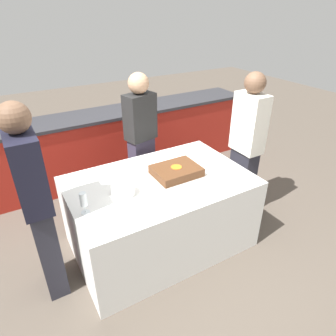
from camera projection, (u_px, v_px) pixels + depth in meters
name	position (u px, v px, depth m)	size (l,w,h in m)	color
ground_plane	(161.00, 241.00, 3.14)	(14.00, 14.00, 0.00)	brown
back_counter	(104.00, 145.00, 4.13)	(4.40, 0.58, 0.92)	#A82319
dining_table	(160.00, 212.00, 2.95)	(1.67, 1.08, 0.76)	white
cake	(177.00, 171.00, 2.82)	(0.47, 0.38, 0.09)	#B7B2AD
plate_stack	(123.00, 190.00, 2.55)	(0.20, 0.20, 0.08)	white
wine_glass	(84.00, 200.00, 2.28)	(0.07, 0.07, 0.18)	white
side_plate_near_cake	(158.00, 162.00, 3.07)	(0.18, 0.18, 0.00)	white
side_plate_right_edge	(221.00, 165.00, 3.00)	(0.18, 0.18, 0.00)	white
utensil_pile	(196.00, 196.00, 2.51)	(0.15, 0.12, 0.02)	white
person_cutting_cake	(141.00, 139.00, 3.38)	(0.37, 0.27, 1.57)	#383347
person_seated_left	(37.00, 205.00, 2.25)	(0.22, 0.41, 1.66)	#282833
person_seated_right	(246.00, 146.00, 3.18)	(0.21, 0.33, 1.63)	#282833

